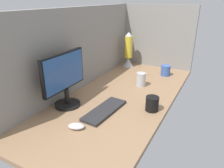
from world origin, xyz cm
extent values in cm
cube|color=#8C6B4C|center=(0.00, 0.00, -1.50)|extent=(180.00, 80.00, 3.00)
cube|color=gray|center=(0.00, 37.50, 32.44)|extent=(180.00, 5.00, 64.87)
cube|color=gray|center=(87.50, 0.00, 32.44)|extent=(5.00, 80.00, 64.87)
cylinder|color=black|center=(-33.57, 24.50, 0.90)|extent=(18.00, 18.00, 1.80)
cylinder|color=black|center=(-33.57, 24.50, 7.30)|extent=(3.20, 3.20, 11.00)
cube|color=black|center=(-33.57, 25.50, 25.54)|extent=(39.78, 2.40, 25.48)
cube|color=#264C8C|center=(-33.57, 24.10, 25.54)|extent=(37.38, 0.60, 23.08)
cube|color=#262628|center=(-28.70, -3.12, 1.00)|extent=(37.82, 15.55, 2.00)
ellipsoid|color=silver|center=(-53.87, 1.43, 1.70)|extent=(8.71, 10.98, 3.40)
cylinder|color=#38569E|center=(61.02, -20.07, 5.06)|extent=(8.86, 8.86, 10.13)
torus|color=#38569E|center=(66.25, -20.07, 5.57)|extent=(5.46, 1.00, 5.46)
cylinder|color=#B2B2B7|center=(25.04, -8.29, 5.85)|extent=(8.02, 8.02, 11.70)
cylinder|color=black|center=(-11.94, -30.51, 5.05)|extent=(8.89, 8.89, 10.09)
cone|color=#A5A5AD|center=(69.95, 24.09, 5.25)|extent=(11.54, 11.54, 10.49)
cylinder|color=gold|center=(69.95, 24.09, 22.04)|extent=(8.39, 8.39, 23.09)
cone|color=#A5A5AD|center=(69.95, 24.09, 35.68)|extent=(7.56, 7.56, 4.20)
camera|label=1|loc=(-135.99, -66.41, 71.75)|focal=33.85mm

